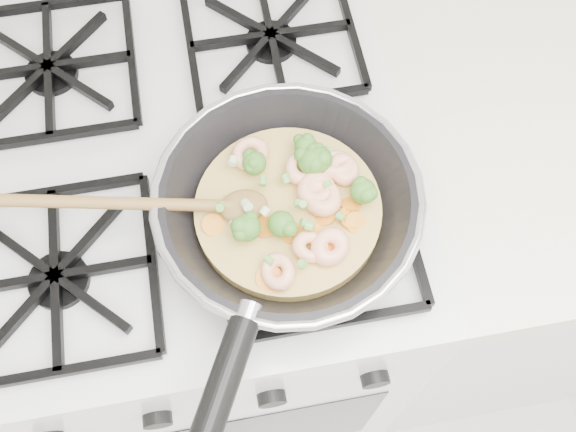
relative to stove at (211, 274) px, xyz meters
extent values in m
cube|color=white|center=(0.00, 0.00, -0.01)|extent=(0.60, 0.60, 0.90)
cube|color=black|center=(0.00, 0.00, 0.45)|extent=(0.56, 0.56, 0.02)
torus|color=#B9B9C0|center=(0.12, -0.13, 0.52)|extent=(0.31, 0.31, 0.01)
cylinder|color=black|center=(0.01, -0.34, 0.52)|extent=(0.11, 0.18, 0.03)
cylinder|color=tan|center=(0.12, -0.13, 0.48)|extent=(0.21, 0.21, 0.02)
ellipsoid|color=olive|center=(0.07, -0.12, 0.50)|extent=(0.06, 0.05, 0.02)
cylinder|color=olive|center=(-0.06, -0.11, 0.53)|extent=(0.25, 0.04, 0.06)
torus|color=#FFBE96|center=(0.10, -0.21, 0.50)|extent=(0.05, 0.05, 0.03)
torus|color=#FFBE96|center=(0.17, -0.08, 0.50)|extent=(0.05, 0.05, 0.03)
torus|color=#FFBE96|center=(0.19, -0.10, 0.50)|extent=(0.05, 0.05, 0.02)
torus|color=#FFBE96|center=(0.16, -0.12, 0.50)|extent=(0.07, 0.07, 0.03)
torus|color=#FFBE96|center=(0.16, -0.13, 0.50)|extent=(0.06, 0.06, 0.02)
torus|color=#FFBE96|center=(0.09, -0.06, 0.50)|extent=(0.07, 0.07, 0.03)
torus|color=#FFBE96|center=(0.15, -0.09, 0.50)|extent=(0.07, 0.07, 0.03)
torus|color=#FFBE96|center=(0.14, -0.18, 0.50)|extent=(0.06, 0.06, 0.02)
torus|color=#FFBE96|center=(0.19, -0.09, 0.50)|extent=(0.06, 0.06, 0.03)
torus|color=#FFBE96|center=(0.16, -0.19, 0.50)|extent=(0.07, 0.07, 0.03)
torus|color=#FFBE96|center=(0.16, -0.12, 0.50)|extent=(0.06, 0.06, 0.02)
ellipsoid|color=#49862B|center=(0.17, -0.08, 0.51)|extent=(0.04, 0.04, 0.03)
ellipsoid|color=#49862B|center=(0.21, -0.13, 0.51)|extent=(0.04, 0.04, 0.03)
ellipsoid|color=#49862B|center=(0.16, -0.09, 0.51)|extent=(0.04, 0.04, 0.03)
ellipsoid|color=#49862B|center=(0.16, -0.06, 0.51)|extent=(0.03, 0.03, 0.03)
ellipsoid|color=#49862B|center=(0.09, -0.08, 0.51)|extent=(0.04, 0.04, 0.03)
ellipsoid|color=#49862B|center=(0.11, -0.16, 0.51)|extent=(0.04, 0.04, 0.03)
ellipsoid|color=#49862B|center=(0.07, -0.15, 0.51)|extent=(0.04, 0.04, 0.03)
cylinder|color=orange|center=(0.09, -0.14, 0.50)|extent=(0.04, 0.04, 0.01)
cylinder|color=orange|center=(0.19, -0.16, 0.50)|extent=(0.03, 0.03, 0.01)
cylinder|color=orange|center=(0.19, -0.15, 0.50)|extent=(0.03, 0.03, 0.00)
cylinder|color=orange|center=(0.16, -0.10, 0.50)|extent=(0.03, 0.03, 0.01)
cylinder|color=orange|center=(0.16, -0.15, 0.50)|extent=(0.04, 0.04, 0.01)
cylinder|color=orange|center=(0.14, -0.17, 0.50)|extent=(0.04, 0.04, 0.01)
cylinder|color=orange|center=(0.12, -0.16, 0.50)|extent=(0.03, 0.03, 0.00)
cylinder|color=orange|center=(0.04, -0.14, 0.50)|extent=(0.03, 0.03, 0.01)
cylinder|color=orange|center=(0.16, -0.12, 0.50)|extent=(0.04, 0.04, 0.01)
cylinder|color=orange|center=(0.15, -0.18, 0.50)|extent=(0.04, 0.04, 0.01)
cylinder|color=orange|center=(0.09, -0.21, 0.50)|extent=(0.04, 0.04, 0.01)
cylinder|color=orange|center=(0.19, -0.14, 0.50)|extent=(0.03, 0.03, 0.01)
cylinder|color=orange|center=(0.16, -0.11, 0.50)|extent=(0.03, 0.03, 0.01)
cylinder|color=orange|center=(0.09, -0.15, 0.50)|extent=(0.04, 0.04, 0.01)
cylinder|color=#66B046|center=(0.10, -0.10, 0.51)|extent=(0.01, 0.01, 0.01)
cylinder|color=beige|center=(0.07, -0.07, 0.51)|extent=(0.01, 0.01, 0.01)
cylinder|color=#66B046|center=(0.13, -0.16, 0.52)|extent=(0.01, 0.01, 0.01)
cylinder|color=#66B046|center=(0.12, -0.10, 0.51)|extent=(0.01, 0.01, 0.01)
cylinder|color=#66B046|center=(0.13, -0.13, 0.51)|extent=(0.01, 0.01, 0.01)
cylinder|color=#66B046|center=(0.18, -0.07, 0.51)|extent=(0.01, 0.01, 0.01)
cylinder|color=#66B046|center=(0.18, -0.16, 0.51)|extent=(0.01, 0.01, 0.01)
cylinder|color=beige|center=(0.08, -0.13, 0.52)|extent=(0.01, 0.01, 0.01)
cylinder|color=#66B046|center=(0.17, -0.12, 0.51)|extent=(0.01, 0.01, 0.01)
cylinder|color=#66B046|center=(0.09, -0.19, 0.51)|extent=(0.01, 0.01, 0.01)
cylinder|color=#66B046|center=(0.05, -0.12, 0.51)|extent=(0.01, 0.01, 0.01)
cylinder|color=beige|center=(0.06, -0.15, 0.52)|extent=(0.01, 0.01, 0.01)
cylinder|color=beige|center=(0.10, -0.14, 0.52)|extent=(0.01, 0.01, 0.01)
cylinder|color=#66B046|center=(0.14, -0.14, 0.52)|extent=(0.01, 0.01, 0.01)
cylinder|color=#66B046|center=(0.12, -0.21, 0.51)|extent=(0.01, 0.01, 0.01)
cylinder|color=#66B046|center=(0.14, -0.17, 0.52)|extent=(0.01, 0.01, 0.01)
camera|label=1|loc=(0.06, -0.46, 1.17)|focal=41.47mm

